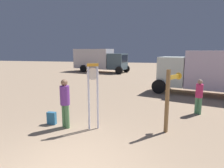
{
  "coord_description": "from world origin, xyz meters",
  "views": [
    {
      "loc": [
        1.87,
        -3.57,
        2.77
      ],
      "look_at": [
        -0.07,
        5.1,
        1.2
      ],
      "focal_mm": 30.62,
      "sensor_mm": 36.0,
      "label": 1
    }
  ],
  "objects_px": {
    "box_truck_near": "(214,71)",
    "person_near_clock": "(65,101)",
    "box_truck_far": "(99,59)",
    "arrow_sign": "(173,89)",
    "backpack": "(52,118)",
    "person_distant": "(199,95)",
    "standing_clock": "(93,90)"
  },
  "relations": [
    {
      "from": "person_distant",
      "to": "box_truck_far",
      "type": "xyz_separation_m",
      "value": [
        -9.01,
        15.1,
        0.74
      ]
    },
    {
      "from": "person_near_clock",
      "to": "arrow_sign",
      "type": "bearing_deg",
      "value": 9.74
    },
    {
      "from": "backpack",
      "to": "person_distant",
      "type": "height_order",
      "value": "person_distant"
    },
    {
      "from": "box_truck_far",
      "to": "person_distant",
      "type": "bearing_deg",
      "value": -59.17
    },
    {
      "from": "arrow_sign",
      "to": "box_truck_near",
      "type": "bearing_deg",
      "value": 64.13
    },
    {
      "from": "person_distant",
      "to": "box_truck_near",
      "type": "distance_m",
      "value": 4.36
    },
    {
      "from": "standing_clock",
      "to": "person_distant",
      "type": "xyz_separation_m",
      "value": [
        3.98,
        2.54,
        -0.56
      ]
    },
    {
      "from": "standing_clock",
      "to": "person_distant",
      "type": "bearing_deg",
      "value": 32.5
    },
    {
      "from": "box_truck_near",
      "to": "box_truck_far",
      "type": "xyz_separation_m",
      "value": [
        -10.63,
        11.1,
        0.08
      ]
    },
    {
      "from": "arrow_sign",
      "to": "backpack",
      "type": "bearing_deg",
      "value": -174.06
    },
    {
      "from": "person_near_clock",
      "to": "box_truck_far",
      "type": "xyz_separation_m",
      "value": [
        -4.01,
        17.75,
        0.61
      ]
    },
    {
      "from": "person_near_clock",
      "to": "box_truck_far",
      "type": "height_order",
      "value": "box_truck_far"
    },
    {
      "from": "box_truck_far",
      "to": "standing_clock",
      "type": "bearing_deg",
      "value": -74.08
    },
    {
      "from": "standing_clock",
      "to": "box_truck_near",
      "type": "height_order",
      "value": "box_truck_near"
    },
    {
      "from": "person_distant",
      "to": "box_truck_far",
      "type": "relative_size",
      "value": 0.21
    },
    {
      "from": "standing_clock",
      "to": "person_distant",
      "type": "height_order",
      "value": "standing_clock"
    },
    {
      "from": "standing_clock",
      "to": "person_near_clock",
      "type": "bearing_deg",
      "value": -173.55
    },
    {
      "from": "box_truck_near",
      "to": "backpack",
      "type": "bearing_deg",
      "value": -138.39
    },
    {
      "from": "standing_clock",
      "to": "box_truck_near",
      "type": "distance_m",
      "value": 8.6
    },
    {
      "from": "arrow_sign",
      "to": "standing_clock",
      "type": "bearing_deg",
      "value": -169.03
    },
    {
      "from": "person_near_clock",
      "to": "backpack",
      "type": "distance_m",
      "value": 1.03
    },
    {
      "from": "person_near_clock",
      "to": "box_truck_near",
      "type": "distance_m",
      "value": 9.39
    },
    {
      "from": "person_distant",
      "to": "standing_clock",
      "type": "bearing_deg",
      "value": -147.5
    },
    {
      "from": "person_near_clock",
      "to": "standing_clock",
      "type": "bearing_deg",
      "value": 6.45
    },
    {
      "from": "standing_clock",
      "to": "person_near_clock",
      "type": "relative_size",
      "value": 1.32
    },
    {
      "from": "person_near_clock",
      "to": "box_truck_far",
      "type": "relative_size",
      "value": 0.24
    },
    {
      "from": "box_truck_far",
      "to": "box_truck_near",
      "type": "bearing_deg",
      "value": -46.25
    },
    {
      "from": "backpack",
      "to": "box_truck_near",
      "type": "bearing_deg",
      "value": 41.61
    },
    {
      "from": "backpack",
      "to": "box_truck_far",
      "type": "relative_size",
      "value": 0.06
    },
    {
      "from": "box_truck_near",
      "to": "person_near_clock",
      "type": "bearing_deg",
      "value": -134.85
    },
    {
      "from": "arrow_sign",
      "to": "person_near_clock",
      "type": "height_order",
      "value": "arrow_sign"
    },
    {
      "from": "standing_clock",
      "to": "arrow_sign",
      "type": "height_order",
      "value": "standing_clock"
    }
  ]
}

